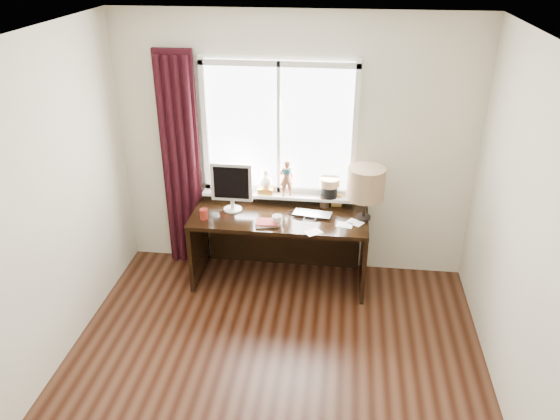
# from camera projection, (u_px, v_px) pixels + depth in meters

# --- Properties ---
(floor) EXTENTS (3.50, 4.00, 0.00)m
(floor) POSITION_uv_depth(u_px,v_px,m) (267.00, 401.00, 4.15)
(floor) COLOR #472819
(floor) RESTS_ON ground
(ceiling) EXTENTS (3.50, 4.00, 0.00)m
(ceiling) POSITION_uv_depth(u_px,v_px,m) (261.00, 52.00, 2.98)
(ceiling) COLOR white
(ceiling) RESTS_ON wall_back
(wall_back) EXTENTS (3.50, 0.00, 2.60)m
(wall_back) POSITION_uv_depth(u_px,v_px,m) (294.00, 149.00, 5.33)
(wall_back) COLOR beige
(wall_back) RESTS_ON ground
(wall_left) EXTENTS (0.00, 4.00, 2.60)m
(wall_left) POSITION_uv_depth(u_px,v_px,m) (13.00, 239.00, 3.75)
(wall_left) COLOR beige
(wall_left) RESTS_ON ground
(wall_right) EXTENTS (0.00, 4.00, 2.60)m
(wall_right) POSITION_uv_depth(u_px,v_px,m) (544.00, 273.00, 3.37)
(wall_right) COLOR beige
(wall_right) RESTS_ON ground
(laptop) EXTENTS (0.39, 0.28, 0.03)m
(laptop) POSITION_uv_depth(u_px,v_px,m) (313.00, 214.00, 5.25)
(laptop) COLOR silver
(laptop) RESTS_ON desk
(mug) EXTENTS (0.12, 0.12, 0.10)m
(mug) POSITION_uv_depth(u_px,v_px,m) (277.00, 220.00, 5.08)
(mug) COLOR white
(mug) RESTS_ON desk
(red_cup) EXTENTS (0.08, 0.08, 0.10)m
(red_cup) POSITION_uv_depth(u_px,v_px,m) (204.00, 214.00, 5.18)
(red_cup) COLOR maroon
(red_cup) RESTS_ON desk
(window) EXTENTS (1.52, 0.20, 1.40)m
(window) POSITION_uv_depth(u_px,v_px,m) (279.00, 149.00, 5.30)
(window) COLOR white
(window) RESTS_ON ground
(curtain) EXTENTS (0.38, 0.09, 2.25)m
(curtain) POSITION_uv_depth(u_px,v_px,m) (181.00, 164.00, 5.46)
(curtain) COLOR black
(curtain) RESTS_ON floor
(desk) EXTENTS (1.70, 0.70, 0.75)m
(desk) POSITION_uv_depth(u_px,v_px,m) (281.00, 232.00, 5.46)
(desk) COLOR black
(desk) RESTS_ON floor
(monitor) EXTENTS (0.40, 0.18, 0.49)m
(monitor) POSITION_uv_depth(u_px,v_px,m) (232.00, 184.00, 5.24)
(monitor) COLOR beige
(monitor) RESTS_ON desk
(notebook_stack) EXTENTS (0.25, 0.21, 0.03)m
(notebook_stack) POSITION_uv_depth(u_px,v_px,m) (267.00, 223.00, 5.10)
(notebook_stack) COLOR beige
(notebook_stack) RESTS_ON desk
(brush_holder) EXTENTS (0.09, 0.09, 0.25)m
(brush_holder) POSITION_uv_depth(u_px,v_px,m) (324.00, 201.00, 5.40)
(brush_holder) COLOR black
(brush_holder) RESTS_ON desk
(icon_frame) EXTENTS (0.10, 0.03, 0.13)m
(icon_frame) POSITION_uv_depth(u_px,v_px,m) (337.00, 201.00, 5.41)
(icon_frame) COLOR gold
(icon_frame) RESTS_ON desk
(table_lamp) EXTENTS (0.35, 0.35, 0.52)m
(table_lamp) POSITION_uv_depth(u_px,v_px,m) (366.00, 184.00, 5.04)
(table_lamp) COLOR black
(table_lamp) RESTS_ON desk
(loose_papers) EXTENTS (0.56, 0.41, 0.00)m
(loose_papers) POSITION_uv_depth(u_px,v_px,m) (338.00, 226.00, 5.06)
(loose_papers) COLOR white
(loose_papers) RESTS_ON desk
(desk_cables) EXTENTS (0.33, 0.21, 0.01)m
(desk_cables) POSITION_uv_depth(u_px,v_px,m) (304.00, 216.00, 5.24)
(desk_cables) COLOR black
(desk_cables) RESTS_ON desk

